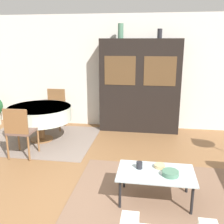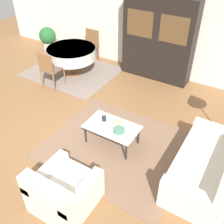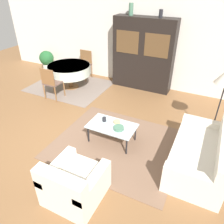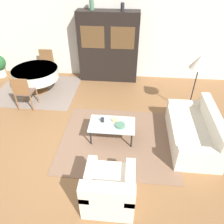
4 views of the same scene
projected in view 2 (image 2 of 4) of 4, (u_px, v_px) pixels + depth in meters
The scene contains 15 objects.
ground_plane at pixel (61, 139), 5.23m from camera, with size 14.00×14.00×0.00m, color brown.
wall_back at pixel (144, 21), 6.90m from camera, with size 10.00×0.06×2.70m.
area_rug at pixel (117, 147), 5.05m from camera, with size 2.60×2.24×0.01m.
dining_rug at pixel (72, 72), 7.49m from camera, with size 2.40×1.96×0.01m.
couch at pixel (209, 168), 4.24m from camera, with size 0.93×1.74×0.81m.
armchair at pixel (63, 192), 3.87m from camera, with size 0.84×0.87×0.78m.
coffee_table at pixel (112, 128), 4.92m from camera, with size 1.01×0.61×0.41m.
display_cabinet at pixel (158, 39), 6.65m from camera, with size 1.84×0.46×2.14m.
dining_table at pixel (71, 53), 7.07m from camera, with size 1.32×1.32×0.74m.
dining_chair_near at pixel (49, 68), 6.50m from camera, with size 0.44×0.44×0.94m.
dining_chair_far at pixel (90, 44), 7.70m from camera, with size 0.44×0.44×0.94m.
cup at pixel (104, 118), 5.01m from camera, with size 0.08×0.08×0.09m.
bowl at pixel (119, 130), 4.76m from camera, with size 0.21×0.21×0.06m.
bowl_small at pixel (118, 122), 4.96m from camera, with size 0.15×0.15×0.05m.
potted_plant at pixel (48, 38), 8.46m from camera, with size 0.53×0.53×0.75m.
Camera 2 is at (2.89, -2.76, 3.57)m, focal length 42.00 mm.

